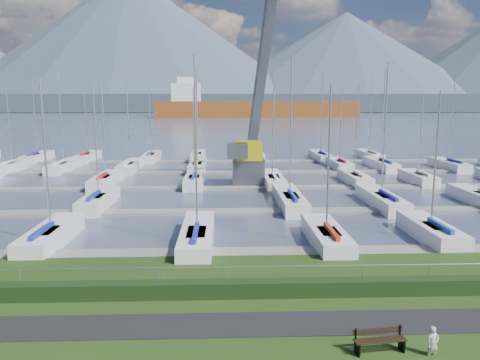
{
  "coord_description": "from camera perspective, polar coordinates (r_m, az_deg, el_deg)",
  "views": [
    {
      "loc": [
        -1.19,
        -19.56,
        8.46
      ],
      "look_at": [
        0.0,
        12.0,
        3.0
      ],
      "focal_mm": 35.0,
      "sensor_mm": 36.0,
      "label": 1
    }
  ],
  "objects": [
    {
      "name": "path",
      "position": [
        18.63,
        1.81,
        -17.17
      ],
      "size": [
        160.0,
        2.0,
        0.04
      ],
      "primitive_type": "cube",
      "color": "black",
      "rests_on": "grass"
    },
    {
      "name": "crane",
      "position": [
        48.99,
        1.48,
        6.14
      ],
      "size": [
        5.47,
        13.21,
        22.35
      ],
      "rotation": [
        0.0,
        0.0,
        -0.0
      ],
      "color": "#525459",
      "rests_on": "water"
    },
    {
      "name": "mountains",
      "position": [
        425.99,
        -1.03,
        14.96
      ],
      "size": [
        1190.0,
        360.0,
        115.0
      ],
      "color": "#3F495C",
      "rests_on": "water"
    },
    {
      "name": "bench_right",
      "position": [
        17.37,
        16.63,
        -18.21
      ],
      "size": [
        1.84,
        0.63,
        0.85
      ],
      "rotation": [
        0.0,
        0.0,
        0.12
      ],
      "color": "black",
      "rests_on": "grass"
    },
    {
      "name": "water",
      "position": [
        279.71,
        -1.93,
        7.99
      ],
      "size": [
        800.0,
        540.0,
        0.2
      ],
      "primitive_type": "cube",
      "color": "#4A556C"
    },
    {
      "name": "sailboat_fleet",
      "position": [
        49.22,
        -2.34,
        6.26
      ],
      "size": [
        74.89,
        50.0,
        13.3
      ],
      "color": "maroon",
      "rests_on": "water"
    },
    {
      "name": "docks",
      "position": [
        46.4,
        -0.65,
        -0.97
      ],
      "size": [
        90.0,
        41.6,
        0.25
      ],
      "color": "gray",
      "rests_on": "water"
    },
    {
      "name": "person",
      "position": [
        17.64,
        22.48,
        -17.49
      ],
      "size": [
        0.48,
        0.37,
        1.18
      ],
      "primitive_type": "imported",
      "rotation": [
        0.0,
        0.0,
        0.22
      ],
      "color": "#B9B9C0",
      "rests_on": "grass"
    },
    {
      "name": "fence",
      "position": [
        20.9,
        1.26,
        -10.52
      ],
      "size": [
        80.0,
        0.04,
        0.04
      ],
      "primitive_type": "cylinder",
      "rotation": [
        0.0,
        1.57,
        0.0
      ],
      "color": "#9A9EA3",
      "rests_on": "grass"
    },
    {
      "name": "hedge",
      "position": [
        20.84,
        1.31,
        -13.1
      ],
      "size": [
        80.0,
        0.7,
        0.7
      ],
      "primitive_type": "cube",
      "color": "black",
      "rests_on": "grass"
    },
    {
      "name": "foothill",
      "position": [
        349.57,
        -1.98,
        9.4
      ],
      "size": [
        900.0,
        80.0,
        12.0
      ],
      "primitive_type": "cube",
      "color": "#3A4755",
      "rests_on": "water"
    },
    {
      "name": "cargo_ship_mid",
      "position": [
        234.95,
        1.02,
        8.61
      ],
      "size": [
        101.92,
        27.17,
        21.5
      ],
      "rotation": [
        0.0,
        0.0,
        0.09
      ],
      "color": "brown",
      "rests_on": "water"
    }
  ]
}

